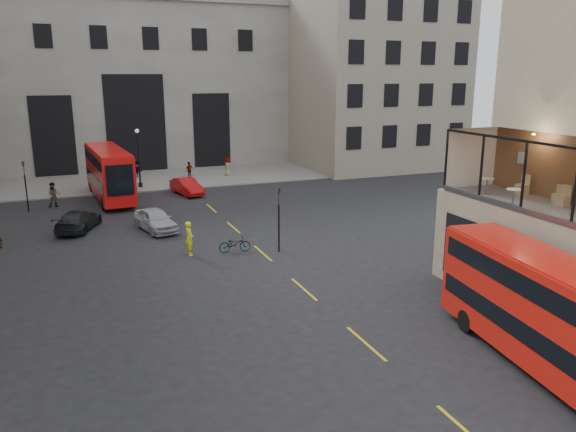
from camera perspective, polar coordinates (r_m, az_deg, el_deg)
name	(u,v)px	position (r m, az deg, el deg)	size (l,w,h in m)	color
ground	(410,335)	(23.25, 12.30, -11.72)	(140.00, 140.00, 0.00)	black
host_frontage	(542,261)	(26.44, 24.38, -4.22)	(3.00, 11.00, 4.50)	tan
cafe_floor	(548,209)	(25.86, 24.90, 0.62)	(3.00, 10.00, 0.10)	slate
gateway	(127,80)	(65.51, -16.00, 13.16)	(35.00, 10.60, 18.00)	#A2A096
building_right	(365,70)	(65.49, 7.80, 14.45)	(16.60, 18.60, 20.00)	gray
pavement_far	(135,180)	(56.36, -15.26, 3.55)	(40.00, 12.00, 0.12)	slate
traffic_light_near	(279,211)	(32.09, -0.94, 0.51)	(0.16, 0.20, 3.80)	black
traffic_light_far	(25,180)	(45.87, -25.15, 3.34)	(0.16, 0.20, 3.80)	black
street_lamp_b	(139,162)	(52.06, -14.90, 5.33)	(0.36, 0.36, 5.33)	black
bus_near	(547,309)	(21.44, 24.84, -8.54)	(3.52, 10.16, 3.97)	red
bus_far	(109,171)	(48.02, -17.74, 4.37)	(3.11, 10.64, 4.19)	red
car_a	(155,220)	(37.84, -13.32, -0.37)	(1.74, 4.34, 1.48)	#A9ACB1
car_b	(187,187)	(48.71, -10.25, 2.96)	(1.47, 4.21, 1.39)	#B40B0C
car_c	(78,220)	(39.46, -20.53, -0.42)	(1.87, 4.60, 1.33)	black
bicycle	(235,244)	(32.69, -5.44, -2.84)	(0.63, 1.80, 0.94)	gray
cyclist	(189,238)	(32.32, -9.99, -2.26)	(0.72, 0.47, 1.97)	#FDFF1A
pedestrian_a	(54,195)	(46.91, -22.72, 1.99)	(0.94, 0.74, 1.94)	gray
pedestrian_b	(137,170)	(57.16, -15.06, 4.52)	(1.10, 0.63, 1.71)	gray
pedestrian_c	(189,170)	(56.56, -9.99, 4.64)	(0.94, 0.39, 1.60)	gray
pedestrian_d	(228,167)	(56.68, -6.11, 4.97)	(0.95, 0.62, 1.94)	gray
cafe_table_mid	(513,195)	(25.59, 21.92, 2.03)	(0.59, 0.59, 0.73)	white
cafe_table_far	(487,183)	(27.69, 19.55, 3.14)	(0.61, 0.61, 0.76)	beige
cafe_chair_b	(558,198)	(26.86, 25.76, 1.66)	(0.49, 0.49, 0.82)	tan
cafe_chair_c	(563,200)	(26.51, 26.14, 1.51)	(0.47, 0.47, 0.89)	tan
cafe_chair_d	(522,189)	(28.08, 22.69, 2.55)	(0.53, 0.53, 0.96)	tan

